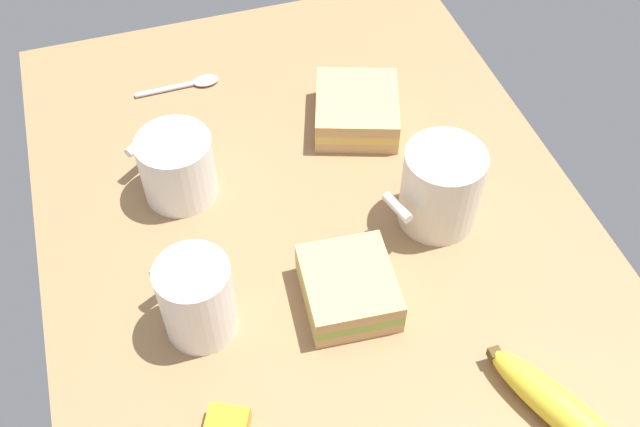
{
  "coord_description": "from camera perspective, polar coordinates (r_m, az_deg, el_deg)",
  "views": [
    {
      "loc": [
        51.74,
        -16.32,
        70.09
      ],
      "look_at": [
        0.0,
        0.0,
        5.0
      ],
      "focal_mm": 41.63,
      "sensor_mm": 36.0,
      "label": 1
    }
  ],
  "objects": [
    {
      "name": "sandwich_extra",
      "position": [
        0.98,
        2.84,
        7.97
      ],
      "size": [
        14.6,
        13.86,
        4.4
      ],
      "color": "tan",
      "rests_on": "tabletop"
    },
    {
      "name": "banana",
      "position": [
        0.77,
        18.21,
        -14.28
      ],
      "size": [
        17.61,
        10.78,
        3.66
      ],
      "color": "yellow",
      "rests_on": "tabletop"
    },
    {
      "name": "coffee_mug_milky",
      "position": [
        0.89,
        -10.94,
        3.6
      ],
      "size": [
        10.92,
        10.09,
        8.55
      ],
      "color": "white",
      "rests_on": "tabletop"
    },
    {
      "name": "sandwich_main",
      "position": [
        0.8,
        2.02,
        -5.78
      ],
      "size": [
        11.32,
        10.36,
        4.4
      ],
      "color": "tan",
      "rests_on": "tabletop"
    },
    {
      "name": "spoon",
      "position": [
        1.06,
        -9.91,
        9.8
      ],
      "size": [
        2.46,
        11.73,
        0.8
      ],
      "color": "silver",
      "rests_on": "tabletop"
    },
    {
      "name": "coffee_mug_spare",
      "position": [
        0.76,
        -9.46,
        -6.42
      ],
      "size": [
        9.75,
        8.01,
        9.86
      ],
      "color": "white",
      "rests_on": "tabletop"
    },
    {
      "name": "tabletop",
      "position": [
        0.88,
        0.0,
        -1.67
      ],
      "size": [
        90.0,
        64.0,
        2.0
      ],
      "primitive_type": "cube",
      "color": "#936D47",
      "rests_on": "ground"
    },
    {
      "name": "coffee_mug_black",
      "position": [
        0.85,
        9.28,
        2.05
      ],
      "size": [
        9.21,
        11.77,
        10.31
      ],
      "color": "silver",
      "rests_on": "tabletop"
    }
  ]
}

